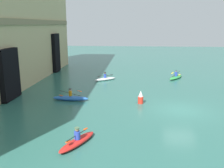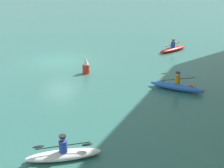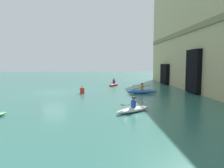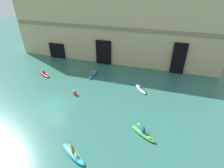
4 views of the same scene
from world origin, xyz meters
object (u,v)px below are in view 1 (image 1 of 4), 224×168
kayak_blue (70,98)px  marker_buoy (141,98)px  kayak_red (77,141)px  kayak_white (105,79)px  kayak_green (176,77)px

kayak_blue → marker_buoy: (-0.27, -6.35, 0.28)m
kayak_blue → marker_buoy: marker_buoy is taller
kayak_red → kayak_white: bearing=26.5°
kayak_blue → kayak_green: size_ratio=1.04×
kayak_red → kayak_green: kayak_red is taller
kayak_blue → kayak_green: (10.48, -11.11, -0.05)m
kayak_blue → marker_buoy: 6.37m
kayak_green → marker_buoy: marker_buoy is taller
kayak_white → marker_buoy: marker_buoy is taller
kayak_red → marker_buoy: marker_buoy is taller
kayak_white → kayak_blue: size_ratio=0.83×
kayak_white → kayak_green: size_ratio=0.86×
kayak_white → kayak_red: kayak_red is taller
kayak_red → kayak_green: bearing=0.8°
kayak_white → marker_buoy: 9.89m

